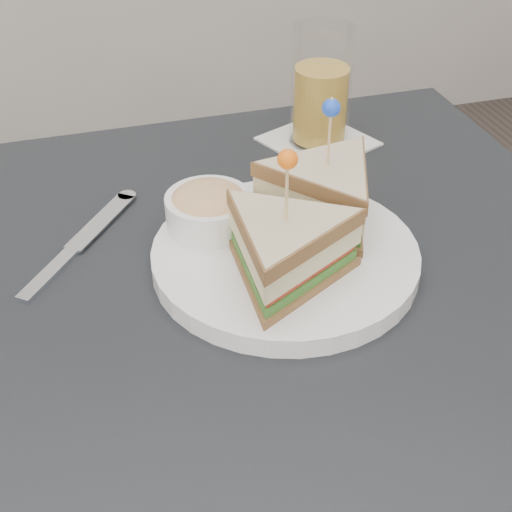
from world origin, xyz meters
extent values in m
cube|color=black|center=(0.00, 0.00, 0.73)|extent=(0.80, 0.80, 0.03)
cylinder|color=black|center=(0.35, 0.35, 0.36)|extent=(0.04, 0.04, 0.72)
cylinder|color=white|center=(0.05, 0.05, 0.76)|extent=(0.27, 0.27, 0.02)
cylinder|color=white|center=(0.05, 0.05, 0.77)|extent=(0.27, 0.27, 0.00)
cylinder|color=#E3C082|center=(0.04, 0.01, 0.86)|extent=(0.00, 0.00, 0.08)
sphere|color=orange|center=(0.04, 0.01, 0.90)|extent=(0.02, 0.02, 0.02)
cylinder|color=#E3C082|center=(0.11, 0.09, 0.86)|extent=(0.00, 0.00, 0.08)
sphere|color=blue|center=(0.11, 0.09, 0.90)|extent=(0.02, 0.02, 0.02)
cylinder|color=white|center=(-0.01, 0.11, 0.79)|extent=(0.09, 0.09, 0.04)
ellipsoid|color=#E0B772|center=(-0.01, 0.11, 0.80)|extent=(0.08, 0.08, 0.04)
cube|color=white|center=(-0.17, 0.10, 0.75)|extent=(0.07, 0.08, 0.01)
cube|color=white|center=(-0.12, 0.18, 0.75)|extent=(0.09, 0.10, 0.00)
cylinder|color=white|center=(-0.08, 0.22, 0.75)|extent=(0.03, 0.03, 0.00)
cube|color=white|center=(0.18, 0.29, 0.75)|extent=(0.16, 0.16, 0.00)
cylinder|color=gold|center=(0.18, 0.29, 0.80)|extent=(0.09, 0.09, 0.09)
cylinder|color=white|center=(0.18, 0.29, 0.83)|extent=(0.10, 0.10, 0.15)
cube|color=white|center=(0.18, 0.30, 0.85)|extent=(0.02, 0.02, 0.02)
cube|color=white|center=(0.17, 0.28, 0.84)|extent=(0.02, 0.02, 0.02)
camera|label=1|loc=(-0.14, -0.48, 1.18)|focal=50.00mm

